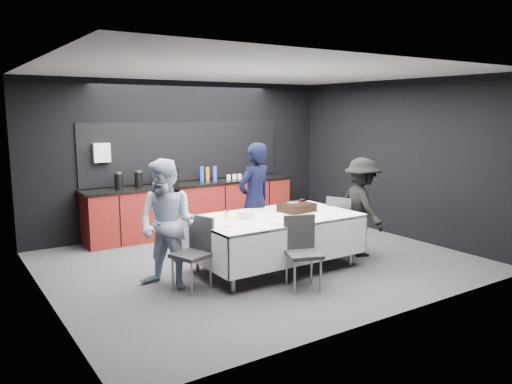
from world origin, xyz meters
TOP-DOWN VIEW (x-y plane):
  - ground at (0.00, 0.00)m, footprint 6.00×6.00m
  - room_shell at (0.00, 0.00)m, footprint 6.04×5.04m
  - kitchenette at (-0.02, 2.22)m, footprint 4.10×0.64m
  - party_table at (0.00, -0.40)m, footprint 2.32×1.32m
  - cake_assembly at (0.42, -0.36)m, footprint 0.55×0.47m
  - plate_stack at (-0.45, -0.33)m, footprint 0.22×0.22m
  - loose_plate_near at (-0.31, -0.82)m, footprint 0.18×0.18m
  - loose_plate_right_a at (0.80, -0.36)m, footprint 0.22×0.22m
  - loose_plate_right_b at (0.82, -0.65)m, footprint 0.21×0.21m
  - loose_plate_far at (0.08, 0.02)m, footprint 0.21×0.21m
  - fork_pile at (0.35, -0.77)m, footprint 0.15×0.10m
  - champagne_flute at (-0.94, -0.64)m, footprint 0.06×0.06m
  - chair_left at (-1.31, -0.49)m, footprint 0.53×0.53m
  - chair_right at (1.30, -0.38)m, footprint 0.55×0.55m
  - chair_near at (-0.16, -1.20)m, footprint 0.54×0.54m
  - person_center at (0.13, 0.33)m, footprint 0.73×0.56m
  - person_left at (-1.60, -0.27)m, footprint 0.98×1.02m
  - person_right at (1.53, -0.58)m, footprint 0.78×1.10m

SIDE VIEW (x-z plane):
  - ground at x=0.00m, z-range 0.00..0.00m
  - chair_left at x=-1.31m, z-range 0.07..1.00m
  - chair_right at x=1.30m, z-range 0.07..1.00m
  - chair_near at x=-0.16m, z-range 0.07..1.00m
  - kitchenette at x=-0.02m, z-range -0.48..1.57m
  - party_table at x=0.00m, z-range 0.25..1.03m
  - person_right at x=1.53m, z-range 0.00..1.54m
  - loose_plate_near at x=-0.31m, z-range 0.78..0.79m
  - loose_plate_right_a at x=0.80m, z-range 0.78..0.79m
  - loose_plate_right_b at x=0.82m, z-range 0.78..0.79m
  - loose_plate_far at x=0.08m, z-range 0.78..0.79m
  - fork_pile at x=0.35m, z-range 0.78..0.80m
  - person_left at x=-1.60m, z-range 0.00..1.66m
  - plate_stack at x=-0.45m, z-range 0.78..0.88m
  - cake_assembly at x=0.42m, z-range 0.76..0.93m
  - person_center at x=0.13m, z-range 0.00..1.77m
  - champagne_flute at x=-0.94m, z-range 0.83..1.05m
  - room_shell at x=0.00m, z-range 0.45..3.27m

